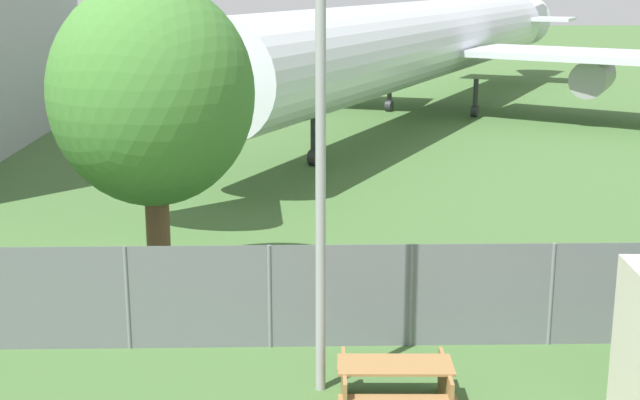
% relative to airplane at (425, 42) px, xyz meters
% --- Properties ---
extents(perimeter_fence, '(56.07, 0.07, 1.93)m').
position_rel_airplane_xyz_m(perimeter_fence, '(-3.92, -26.99, -2.63)').
color(perimeter_fence, slate).
rests_on(perimeter_fence, ground).
extents(airplane, '(34.42, 41.23, 10.96)m').
position_rel_airplane_xyz_m(airplane, '(0.00, 0.00, 0.00)').
color(airplane, silver).
rests_on(airplane, ground).
extents(picnic_bench_near_cabin, '(1.81, 1.45, 0.76)m').
position_rel_airplane_xyz_m(picnic_bench_near_cabin, '(-4.46, -29.43, -3.12)').
color(picnic_bench_near_cabin, olive).
rests_on(picnic_bench_near_cabin, ground).
extents(tree_behind_benches, '(4.03, 4.03, 6.55)m').
position_rel_airplane_xyz_m(tree_behind_benches, '(-8.79, -24.64, 0.71)').
color(tree_behind_benches, brown).
rests_on(tree_behind_benches, ground).
extents(light_mast, '(0.44, 0.44, 9.23)m').
position_rel_airplane_xyz_m(light_mast, '(-5.59, -28.71, 1.93)').
color(light_mast, '#99999E').
rests_on(light_mast, ground).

